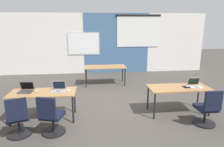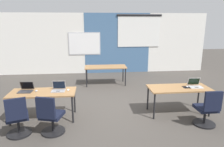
{
  "view_description": "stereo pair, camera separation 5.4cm",
  "coord_description": "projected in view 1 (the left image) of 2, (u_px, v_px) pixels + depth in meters",
  "views": [
    {
      "loc": [
        -0.57,
        -5.49,
        2.39
      ],
      "look_at": [
        0.05,
        0.13,
        0.96
      ],
      "focal_mm": 32.58,
      "sensor_mm": 36.0,
      "label": 1
    },
    {
      "loc": [
        -0.51,
        -5.49,
        2.39
      ],
      "look_at": [
        0.05,
        0.13,
        0.96
      ],
      "focal_mm": 32.58,
      "sensor_mm": 36.0,
      "label": 2
    }
  ],
  "objects": [
    {
      "name": "desk_far_center",
      "position": [
        105.0,
        68.0,
        7.89
      ],
      "size": [
        1.6,
        0.7,
        0.72
      ],
      "color": "#A37547",
      "rests_on": "ground"
    },
    {
      "name": "mousepad_near_right_end",
      "position": [
        187.0,
        87.0,
        5.38
      ],
      "size": [
        0.22,
        0.19,
        0.0
      ],
      "color": "black",
      "rests_on": "desk_near_right"
    },
    {
      "name": "chair_near_left_inner",
      "position": [
        51.0,
        118.0,
        4.37
      ],
      "size": [
        0.54,
        0.6,
        0.92
      ],
      "rotation": [
        0.0,
        0.0,
        2.87
      ],
      "color": "black",
      "rests_on": "ground"
    },
    {
      "name": "mouse_near_right_end",
      "position": [
        187.0,
        86.0,
        5.37
      ],
      "size": [
        0.06,
        0.1,
        0.03
      ],
      "color": "silver",
      "rests_on": "mousepad_near_right_end"
    },
    {
      "name": "laptop_near_right_end",
      "position": [
        195.0,
        85.0,
        5.41
      ],
      "size": [
        0.35,
        0.33,
        0.23
      ],
      "rotation": [
        0.0,
        0.0,
        -0.05
      ],
      "color": "silver",
      "rests_on": "desk_near_right"
    },
    {
      "name": "laptop_near_left_end",
      "position": [
        26.0,
        90.0,
        5.02
      ],
      "size": [
        0.35,
        0.33,
        0.23
      ],
      "rotation": [
        0.0,
        0.0,
        -0.07
      ],
      "color": "#333338",
      "rests_on": "desk_near_left"
    },
    {
      "name": "back_wall_assembly",
      "position": [
        102.0,
        43.0,
        9.64
      ],
      "size": [
        10.0,
        0.27,
        2.8
      ],
      "color": "silver",
      "rests_on": "ground"
    },
    {
      "name": "chair_near_right_end",
      "position": [
        207.0,
        111.0,
        4.75
      ],
      "size": [
        0.52,
        0.54,
        0.92
      ],
      "rotation": [
        0.0,
        0.0,
        3.14
      ],
      "color": "black",
      "rests_on": "ground"
    },
    {
      "name": "chair_near_left_end",
      "position": [
        18.0,
        120.0,
        4.3
      ],
      "size": [
        0.56,
        0.61,
        0.92
      ],
      "rotation": [
        0.0,
        0.0,
        3.47
      ],
      "color": "black",
      "rests_on": "ground"
    },
    {
      "name": "laptop_near_left_inner",
      "position": [
        59.0,
        89.0,
        5.07
      ],
      "size": [
        0.34,
        0.29,
        0.23
      ],
      "rotation": [
        0.0,
        0.0,
        -0.03
      ],
      "color": "#9E9EA3",
      "rests_on": "desk_near_left"
    },
    {
      "name": "desk_near_right",
      "position": [
        179.0,
        89.0,
        5.38
      ],
      "size": [
        1.6,
        0.7,
        0.72
      ],
      "color": "#A37547",
      "rests_on": "ground"
    },
    {
      "name": "mouse_near_left_inner",
      "position": [
        68.0,
        90.0,
        5.09
      ],
      "size": [
        0.07,
        0.11,
        0.03
      ],
      "color": "silver",
      "rests_on": "desk_near_left"
    },
    {
      "name": "mouse_near_left_end",
      "position": [
        36.0,
        91.0,
        5.02
      ],
      "size": [
        0.07,
        0.11,
        0.03
      ],
      "color": "#B2B2B7",
      "rests_on": "desk_near_left"
    },
    {
      "name": "desk_near_left",
      "position": [
        43.0,
        94.0,
        5.01
      ],
      "size": [
        1.6,
        0.7,
        0.72
      ],
      "color": "#A37547",
      "rests_on": "ground"
    },
    {
      "name": "ground_plane",
      "position": [
        111.0,
        106.0,
        5.94
      ],
      "size": [
        24.0,
        24.0,
        0.0
      ],
      "color": "#47423D"
    }
  ]
}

